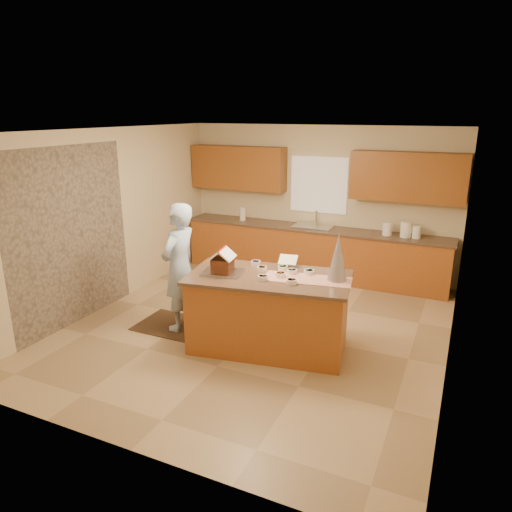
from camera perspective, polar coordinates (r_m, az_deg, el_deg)
name	(u,v)px	position (r m, az deg, el deg)	size (l,w,h in m)	color
floor	(257,328)	(6.74, 0.07, -8.72)	(5.50, 5.50, 0.00)	tan
ceiling	(257,131)	(6.07, 0.08, 14.88)	(5.50, 5.50, 0.00)	silver
wall_back	(319,201)	(8.79, 7.57, 6.58)	(5.50, 5.50, 0.00)	beige
wall_front	(118,313)	(4.06, -16.31, -6.63)	(5.50, 5.50, 0.00)	beige
wall_left	(109,219)	(7.62, -17.35, 4.32)	(5.50, 5.50, 0.00)	beige
wall_right	(460,259)	(5.75, 23.40, -0.37)	(5.50, 5.50, 0.00)	beige
stone_accent	(71,237)	(7.08, -21.41, 2.12)	(2.50, 2.50, 0.00)	gray
window_curtain	(319,185)	(8.71, 7.58, 8.48)	(1.05, 0.03, 1.00)	white
back_counter_base	(312,253)	(8.72, 6.75, 0.37)	(4.80, 0.60, 0.88)	#A05121
back_counter_top	(313,229)	(8.60, 6.85, 3.31)	(4.85, 0.63, 0.04)	brown
upper_cabinet_left	(238,168)	(9.11, -2.14, 10.58)	(1.85, 0.35, 0.80)	brown
upper_cabinet_right	(408,177)	(8.21, 17.84, 9.06)	(1.85, 0.35, 0.80)	brown
sink	(313,229)	(8.61, 6.85, 3.24)	(0.70, 0.45, 0.12)	silver
faucet	(316,218)	(8.73, 7.26, 4.58)	(0.03, 0.03, 0.28)	silver
island_base	(269,314)	(6.06, 1.52, -6.96)	(1.91, 0.96, 0.94)	#A05121
island_top	(269,277)	(5.87, 1.56, -2.60)	(2.00, 1.04, 0.04)	brown
table_runner	(307,279)	(5.78, 6.18, -2.77)	(1.06, 0.38, 0.01)	#A5190B
baking_tray	(223,272)	(5.97, -4.03, -1.95)	(0.49, 0.36, 0.03)	silver
cookbook	(288,260)	(6.18, 3.88, -0.48)	(0.23, 0.02, 0.19)	white
tinsel_tree	(338,257)	(5.70, 9.85, -0.15)	(0.23, 0.23, 0.58)	silver
rug	(180,326)	(6.88, -9.19, -8.36)	(1.20, 0.78, 0.01)	black
boy	(180,267)	(6.52, -9.19, -1.35)	(0.65, 0.42, 1.77)	#9CB7DE
canister_a	(387,229)	(8.28, 15.54, 3.19)	(0.16, 0.16, 0.22)	white
canister_b	(406,229)	(8.24, 17.61, 3.08)	(0.18, 0.18, 0.26)	white
canister_c	(417,232)	(8.23, 18.79, 2.74)	(0.14, 0.14, 0.20)	white
paper_towel	(243,214)	(9.08, -1.61, 5.07)	(0.11, 0.11, 0.24)	white
gingerbread_house	(223,263)	(5.93, -4.05, -0.81)	(0.34, 0.34, 0.30)	#552B16
candy_bowls	(279,272)	(5.92, 2.84, -1.95)	(0.88, 0.62, 0.06)	orange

